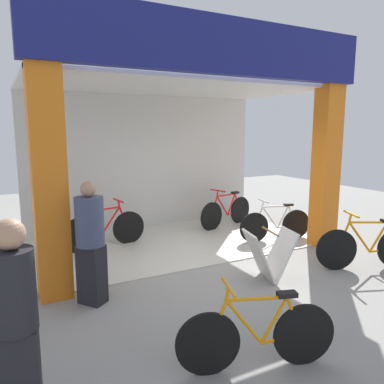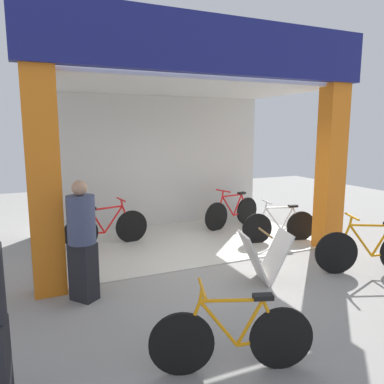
% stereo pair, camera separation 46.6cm
% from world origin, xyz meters
% --- Properties ---
extents(ground_plane, '(18.91, 18.91, 0.00)m').
position_xyz_m(ground_plane, '(0.00, 0.00, 0.00)').
color(ground_plane, gray).
rests_on(ground_plane, ground).
extents(shop_facade, '(5.66, 3.33, 3.92)m').
position_xyz_m(shop_facade, '(0.00, 1.52, 2.09)').
color(shop_facade, beige).
rests_on(shop_facade, ground).
extents(bicycle_inside_0, '(1.67, 0.46, 0.92)m').
position_xyz_m(bicycle_inside_0, '(-1.35, 1.81, 0.37)').
color(bicycle_inside_0, black).
rests_on(bicycle_inside_0, ground).
extents(bicycle_inside_1, '(1.55, 0.45, 0.86)m').
position_xyz_m(bicycle_inside_1, '(1.90, 0.67, 0.35)').
color(bicycle_inside_1, black).
rests_on(bicycle_inside_1, ground).
extents(bicycle_inside_2, '(1.61, 0.55, 0.91)m').
position_xyz_m(bicycle_inside_2, '(1.62, 2.08, 0.37)').
color(bicycle_inside_2, black).
rests_on(bicycle_inside_2, ground).
extents(bicycle_parked_0, '(1.60, 0.70, 0.94)m').
position_xyz_m(bicycle_parked_0, '(2.17, -1.28, 0.38)').
color(bicycle_parked_0, black).
rests_on(bicycle_parked_0, ground).
extents(bicycle_parked_1, '(1.50, 0.56, 0.86)m').
position_xyz_m(bicycle_parked_1, '(-1.05, -2.57, 0.34)').
color(bicycle_parked_1, black).
rests_on(bicycle_parked_1, ground).
extents(sandwich_board_sign, '(0.82, 0.68, 0.78)m').
position_xyz_m(sandwich_board_sign, '(0.46, -0.88, 0.38)').
color(sandwich_board_sign, silver).
rests_on(sandwich_board_sign, ground).
extents(pedestrian_1, '(0.51, 0.51, 1.62)m').
position_xyz_m(pedestrian_1, '(-2.11, -0.42, 0.84)').
color(pedestrian_1, black).
rests_on(pedestrian_1, ground).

